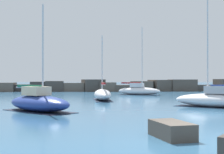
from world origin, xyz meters
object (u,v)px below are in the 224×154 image
(sailboat_moored_5, at_px, (39,102))
(sailboat_moored_7, at_px, (139,90))
(sailboat_moored_2, at_px, (214,99))
(sailboat_moored_0, at_px, (102,95))

(sailboat_moored_5, height_order, sailboat_moored_7, sailboat_moored_7)
(sailboat_moored_2, bearing_deg, sailboat_moored_5, -170.43)
(sailboat_moored_5, bearing_deg, sailboat_moored_0, 66.87)
(sailboat_moored_0, xyz_separation_m, sailboat_moored_5, (-5.15, -12.05, 0.03))
(sailboat_moored_5, bearing_deg, sailboat_moored_2, 9.57)
(sailboat_moored_2, height_order, sailboat_moored_5, sailboat_moored_2)
(sailboat_moored_0, distance_m, sailboat_moored_2, 13.19)
(sailboat_moored_5, relative_size, sailboat_moored_7, 0.75)
(sailboat_moored_2, relative_size, sailboat_moored_5, 1.26)
(sailboat_moored_0, relative_size, sailboat_moored_7, 0.72)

